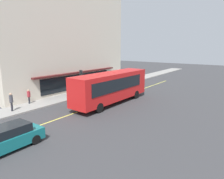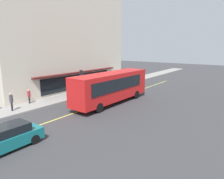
# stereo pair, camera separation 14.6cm
# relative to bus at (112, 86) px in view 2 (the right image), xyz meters

# --- Properties ---
(ground) EXTENTS (120.00, 120.00, 0.00)m
(ground) POSITION_rel_bus_xyz_m (0.56, 0.82, -1.99)
(ground) COLOR #38383A
(sidewalk) EXTENTS (80.00, 2.94, 0.15)m
(sidewalk) POSITION_rel_bus_xyz_m (0.56, 6.14, -1.91)
(sidewalk) COLOR gray
(sidewalk) RESTS_ON ground
(lane_centre_stripe) EXTENTS (36.00, 0.16, 0.01)m
(lane_centre_stripe) POSITION_rel_bus_xyz_m (0.56, 0.82, -1.98)
(lane_centre_stripe) COLOR #D8D14C
(lane_centre_stripe) RESTS_ON ground
(storefront_building) EXTENTS (21.58, 9.64, 15.10)m
(storefront_building) POSITION_rel_bus_xyz_m (2.37, 12.13, 5.56)
(storefront_building) COLOR beige
(storefront_building) RESTS_ON ground
(bus) EXTENTS (11.17, 2.74, 3.50)m
(bus) POSITION_rel_bus_xyz_m (0.00, 0.00, 0.00)
(bus) COLOR red
(bus) RESTS_ON ground
(traffic_light) EXTENTS (0.30, 0.52, 3.20)m
(traffic_light) POSITION_rel_bus_xyz_m (0.75, 5.51, 0.55)
(traffic_light) COLOR #2D2D33
(traffic_light) RESTS_ON sidewalk
(car_silver) EXTENTS (4.37, 1.99, 1.52)m
(car_silver) POSITION_rel_bus_xyz_m (10.89, 3.39, -1.24)
(car_silver) COLOR #B7BABF
(car_silver) RESTS_ON ground
(car_teal) EXTENTS (4.31, 1.87, 1.52)m
(car_teal) POSITION_rel_bus_xyz_m (-12.49, -0.99, -1.24)
(car_teal) COLOR #14666B
(car_teal) RESTS_ON ground
(car_white) EXTENTS (4.36, 1.97, 1.52)m
(car_white) POSITION_rel_bus_xyz_m (-0.22, 3.33, -1.24)
(car_white) COLOR white
(car_white) RESTS_ON ground
(pedestrian_mid_block) EXTENTS (0.34, 0.34, 1.83)m
(pedestrian_mid_block) POSITION_rel_bus_xyz_m (-8.56, 5.90, -0.73)
(pedestrian_mid_block) COLOR black
(pedestrian_mid_block) RESTS_ON sidewalk
(pedestrian_at_corner) EXTENTS (0.34, 0.34, 1.59)m
(pedestrian_at_corner) POSITION_rel_bus_xyz_m (-6.01, 7.00, -0.89)
(pedestrian_at_corner) COLOR black
(pedestrian_at_corner) RESTS_ON sidewalk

